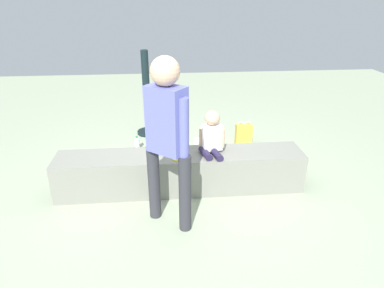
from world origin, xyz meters
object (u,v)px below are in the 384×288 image
(adult_standing, at_px, (167,131))
(party_cup_red, at_px, (253,150))
(cake_box_white, at_px, (208,143))
(handbag_black_leather, at_px, (207,161))
(cake_plate, at_px, (181,156))
(gift_bag, at_px, (244,134))
(water_bottle_far_side, at_px, (170,137))
(water_bottle_near_gift, at_px, (137,143))
(child_seated, at_px, (212,135))

(adult_standing, height_order, party_cup_red, adult_standing)
(adult_standing, bearing_deg, cake_box_white, 70.40)
(party_cup_red, relative_size, handbag_black_leather, 0.32)
(handbag_black_leather, bearing_deg, adult_standing, -116.19)
(cake_plate, height_order, gift_bag, cake_plate)
(water_bottle_far_side, height_order, cake_box_white, water_bottle_far_side)
(water_bottle_far_side, height_order, handbag_black_leather, handbag_black_leather)
(handbag_black_leather, bearing_deg, water_bottle_near_gift, 143.93)
(adult_standing, relative_size, water_bottle_far_side, 8.72)
(water_bottle_near_gift, bearing_deg, water_bottle_far_side, 24.26)
(water_bottle_far_side, xyz_separation_m, party_cup_red, (1.13, -0.51, -0.03))
(cake_box_white, bearing_deg, water_bottle_far_side, 157.48)
(cake_plate, height_order, handbag_black_leather, cake_plate)
(gift_bag, height_order, water_bottle_far_side, gift_bag)
(gift_bag, relative_size, cake_box_white, 1.15)
(child_seated, distance_m, handbag_black_leather, 0.69)
(water_bottle_far_side, bearing_deg, cake_box_white, -22.52)
(water_bottle_far_side, bearing_deg, handbag_black_leather, -63.70)
(child_seated, height_order, water_bottle_far_side, child_seated)
(child_seated, distance_m, gift_bag, 1.39)
(cake_plate, relative_size, handbag_black_leather, 0.65)
(water_bottle_near_gift, bearing_deg, child_seated, -50.71)
(handbag_black_leather, bearing_deg, cake_box_white, 81.63)
(water_bottle_near_gift, relative_size, water_bottle_far_side, 1.10)
(gift_bag, distance_m, cake_box_white, 0.54)
(party_cup_red, bearing_deg, water_bottle_far_side, 155.55)
(child_seated, bearing_deg, party_cup_red, 48.49)
(water_bottle_far_side, xyz_separation_m, cake_box_white, (0.54, -0.22, -0.03))
(adult_standing, relative_size, water_bottle_near_gift, 7.94)
(adult_standing, distance_m, party_cup_red, 2.06)
(adult_standing, height_order, water_bottle_far_side, adult_standing)
(water_bottle_near_gift, xyz_separation_m, cake_box_white, (1.02, -0.01, -0.04))
(child_seated, height_order, gift_bag, child_seated)
(child_seated, bearing_deg, cake_box_white, 83.81)
(water_bottle_far_side, xyz_separation_m, handbag_black_leather, (0.44, -0.89, 0.04))
(adult_standing, xyz_separation_m, party_cup_red, (1.20, 1.40, -0.91))
(adult_standing, bearing_deg, child_seated, 50.95)
(water_bottle_near_gift, xyz_separation_m, handbag_black_leather, (0.92, -0.67, 0.03))
(water_bottle_far_side, bearing_deg, water_bottle_near_gift, -155.74)
(cake_plate, xyz_separation_m, cake_box_white, (0.46, 1.18, -0.40))
(cake_plate, bearing_deg, cake_box_white, 68.55)
(cake_box_white, xyz_separation_m, handbag_black_leather, (-0.10, -0.67, 0.06))
(water_bottle_near_gift, relative_size, party_cup_red, 1.82)
(child_seated, height_order, handbag_black_leather, child_seated)
(adult_standing, height_order, gift_bag, adult_standing)
(gift_bag, xyz_separation_m, water_bottle_near_gift, (-1.55, -0.03, -0.07))
(water_bottle_far_side, distance_m, handbag_black_leather, 0.99)
(water_bottle_near_gift, bearing_deg, adult_standing, -76.19)
(child_seated, relative_size, party_cup_red, 4.36)
(child_seated, xyz_separation_m, gift_bag, (0.65, 1.13, -0.49))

